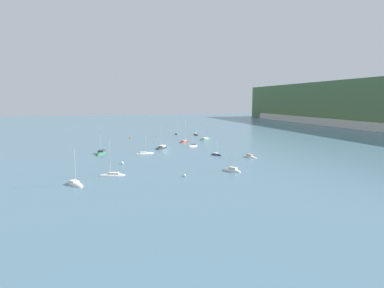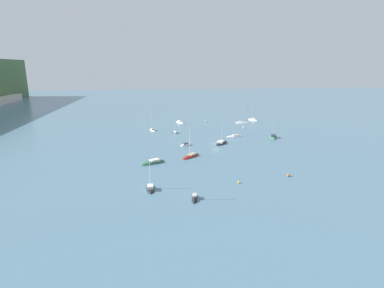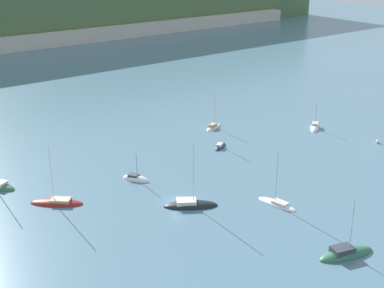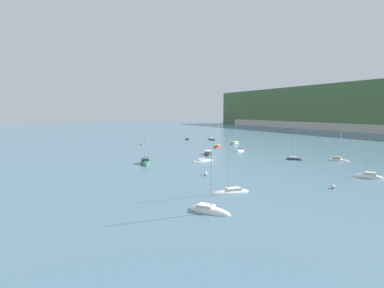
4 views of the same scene
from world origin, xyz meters
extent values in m
plane|color=slate|center=(0.00, 0.00, 0.00)|extent=(600.00, 600.00, 0.00)
ellipsoid|color=white|center=(-0.56, 11.93, 0.00)|extent=(4.10, 5.60, 1.81)
cube|color=#333842|center=(-0.75, 12.31, 0.76)|extent=(2.05, 2.31, 0.53)
cylinder|color=#B2B2B7|center=(-0.44, 11.70, 2.91)|extent=(0.14, 0.14, 4.82)
ellipsoid|color=white|center=(30.01, 25.20, 0.00)|extent=(6.22, 3.62, 1.10)
cube|color=tan|center=(29.56, 25.04, 0.72)|extent=(2.44, 1.88, 0.83)
cylinder|color=silver|center=(30.29, 25.29, 4.25)|extent=(0.14, 0.14, 7.90)
ellipsoid|color=white|center=(50.91, -32.73, 0.00)|extent=(6.94, 5.34, 1.74)
cube|color=silver|center=(50.44, -33.00, 0.74)|extent=(2.88, 2.58, 0.52)
cylinder|color=#B2B2B7|center=(51.20, -32.56, 4.79)|extent=(0.14, 0.14, 8.62)
ellipsoid|color=black|center=(-50.12, 15.52, 0.00)|extent=(4.92, 2.25, 1.67)
cube|color=beige|center=(-49.75, 15.45, 0.79)|extent=(1.86, 1.26, 0.66)
cylinder|color=#B2B2B7|center=(-50.36, 15.57, 3.16)|extent=(0.14, 0.14, 5.40)
ellipsoid|color=white|center=(43.83, -23.95, 0.00)|extent=(3.34, 7.61, 1.23)
cube|color=silver|center=(43.93, -23.37, 0.60)|extent=(1.90, 2.86, 0.51)
cylinder|color=#B2B2B7|center=(43.77, -24.31, 5.16)|extent=(0.14, 0.14, 9.64)
ellipsoid|color=#2D6647|center=(-21.51, 25.17, 0.00)|extent=(6.42, 8.89, 1.95)
cube|color=silver|center=(-21.19, 24.56, 0.86)|extent=(3.15, 3.64, 0.66)
cylinder|color=#B2B2B7|center=(-21.71, 25.55, 5.76)|extent=(0.14, 0.14, 10.45)
ellipsoid|color=maroon|center=(-16.01, 12.14, 0.00)|extent=(8.35, 8.04, 1.54)
cube|color=tan|center=(-15.49, 11.65, 0.69)|extent=(3.63, 3.57, 0.53)
cylinder|color=silver|center=(-16.34, 12.44, 5.47)|extent=(0.14, 0.14, 10.10)
ellipsoid|color=#2D6647|center=(7.90, -27.46, 0.00)|extent=(9.04, 5.22, 1.97)
cube|color=#333842|center=(7.25, -27.26, 0.99)|extent=(3.54, 2.79, 0.89)
cylinder|color=#B2B2B7|center=(8.31, -27.59, 4.46)|extent=(0.14, 0.14, 7.84)
ellipsoid|color=black|center=(-42.67, 25.83, 0.00)|extent=(6.49, 2.33, 1.41)
cube|color=silver|center=(-43.18, 25.81, 0.83)|extent=(2.37, 1.54, 0.89)
cylinder|color=silver|center=(-42.35, 25.85, 3.73)|extent=(0.14, 0.14, 6.69)
ellipsoid|color=silver|center=(11.93, -11.07, 0.00)|extent=(2.96, 7.60, 1.16)
cube|color=silver|center=(12.00, -11.66, 0.55)|extent=(1.78, 2.82, 0.46)
cylinder|color=#B2B2B7|center=(11.89, -10.70, 4.92)|extent=(0.14, 0.14, 9.20)
ellipsoid|color=#232D4C|center=(22.58, 14.69, 0.00)|extent=(5.15, 3.68, 1.39)
cube|color=silver|center=(22.22, 14.49, 0.67)|extent=(2.09, 1.76, 0.58)
cylinder|color=silver|center=(22.80, 14.81, 3.30)|extent=(0.14, 0.14, 5.84)
ellipsoid|color=white|center=(47.98, 10.00, 0.00)|extent=(6.16, 5.08, 1.74)
cube|color=beige|center=(48.39, 10.28, 0.88)|extent=(2.59, 2.36, 0.79)
cylinder|color=#B2B2B7|center=(47.73, 9.82, 3.28)|extent=(0.14, 0.14, 5.61)
ellipsoid|color=black|center=(0.61, -2.51, 0.00)|extent=(9.01, 7.60, 1.74)
cube|color=silver|center=(0.03, -2.10, 0.83)|extent=(3.84, 3.58, 0.71)
cylinder|color=silver|center=(0.97, -2.77, 5.66)|extent=(0.14, 0.14, 10.37)
sphere|color=yellow|center=(-41.67, 2.36, 0.29)|extent=(0.58, 0.58, 0.58)
sphere|color=white|center=(29.17, -20.46, 0.43)|extent=(0.85, 0.85, 0.85)
sphere|color=orange|center=(-38.58, -13.01, 0.41)|extent=(0.81, 0.81, 0.81)
sphere|color=white|center=(50.59, -4.93, 0.38)|extent=(0.76, 0.76, 0.76)
camera|label=1|loc=(127.35, -24.37, 20.62)|focal=28.00mm
camera|label=2|loc=(-114.23, 24.48, 30.30)|focal=28.00mm
camera|label=3|loc=(-48.69, -63.36, 40.01)|focal=50.00mm
camera|label=4|loc=(87.02, -54.84, 14.58)|focal=28.00mm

